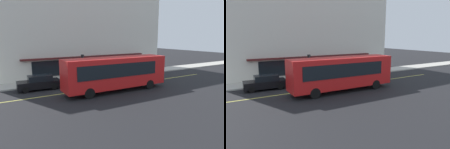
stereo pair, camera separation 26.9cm
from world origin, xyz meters
The scene contains 9 objects.
ground centered at (0.00, 0.00, 0.00)m, with size 120.00×120.00×0.00m, color black.
sidewalk centered at (0.00, 5.53, 0.07)m, with size 80.00×3.16×0.15m, color #B2ADA3.
lane_centre_stripe centered at (0.00, 0.00, 0.00)m, with size 36.00×0.16×0.01m, color #D8D14C.
storefront_building centered at (3.64, 11.40, 6.98)m, with size 25.79×9.20×13.97m.
bus centered at (2.59, -1.79, 1.99)m, with size 11.16×2.72×3.50m.
traffic_light centered at (1.53, 4.41, 2.53)m, with size 0.30×0.52×3.20m.
car_black centered at (-4.17, 2.87, 0.74)m, with size 4.38×2.03×1.52m.
pedestrian_at_corner centered at (8.83, 6.20, 1.20)m, with size 0.34×0.34×1.75m.
pedestrian_near_storefront centered at (0.37, 5.62, 1.13)m, with size 0.34×0.34×1.64m.
Camera 2 is at (-8.32, -19.52, 5.64)m, focal length 33.05 mm.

